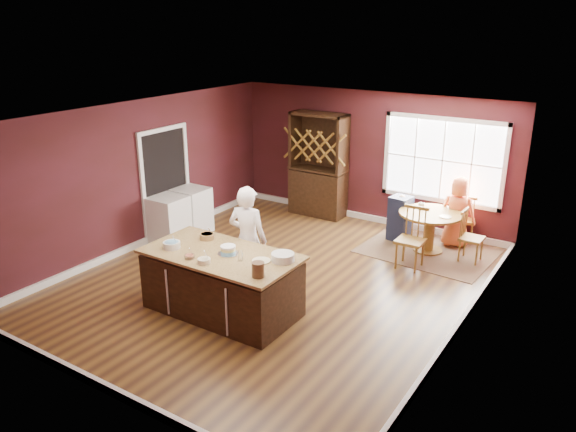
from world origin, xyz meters
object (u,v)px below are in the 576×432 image
(layer_cake, at_px, (228,250))
(toddler, at_px, (399,198))
(baker, at_px, (248,240))
(chair_south, at_px, (411,238))
(washer, at_px, (169,220))
(dining_table, at_px, (430,224))
(hutch, at_px, (318,165))
(chair_north, at_px, (464,218))
(chair_east, at_px, (472,236))
(dryer, at_px, (192,211))
(seated_woman, at_px, (457,212))
(high_chair, at_px, (400,218))
(kitchen_island, at_px, (222,284))

(layer_cake, distance_m, toddler, 4.20)
(baker, bearing_deg, chair_south, -139.41)
(baker, bearing_deg, washer, -27.87)
(dining_table, height_order, layer_cake, layer_cake)
(dining_table, xyz_separation_m, hutch, (-2.74, 0.69, 0.57))
(chair_north, height_order, washer, chair_north)
(chair_north, bearing_deg, chair_east, 97.40)
(dryer, bearing_deg, washer, -90.00)
(layer_cake, bearing_deg, hutch, 103.80)
(seated_woman, distance_m, toddler, 1.10)
(chair_north, bearing_deg, washer, 15.75)
(high_chair, bearing_deg, dining_table, -12.58)
(baker, xyz_separation_m, chair_south, (1.80, 2.18, -0.32))
(kitchen_island, bearing_deg, chair_north, 65.00)
(baker, bearing_deg, kitchen_island, 85.87)
(baker, height_order, chair_east, baker)
(baker, relative_size, layer_cake, 5.69)
(hutch, bearing_deg, toddler, -9.81)
(washer, bearing_deg, baker, -17.96)
(baker, height_order, chair_south, baker)
(chair_south, bearing_deg, hutch, 149.52)
(toddler, bearing_deg, kitchen_island, -103.73)
(dining_table, relative_size, seated_woman, 0.85)
(toddler, bearing_deg, hutch, 170.19)
(chair_south, height_order, hutch, hutch)
(baker, xyz_separation_m, layer_cake, (0.18, -0.71, 0.13))
(chair_north, bearing_deg, toddler, 4.82)
(kitchen_island, bearing_deg, dining_table, 65.06)
(layer_cake, relative_size, chair_east, 0.32)
(layer_cake, distance_m, seated_woman, 4.73)
(dining_table, relative_size, chair_north, 1.17)
(layer_cake, distance_m, washer, 3.09)
(dining_table, xyz_separation_m, chair_east, (0.77, -0.03, -0.06))
(kitchen_island, bearing_deg, high_chair, 74.90)
(dining_table, relative_size, chair_east, 1.20)
(chair_east, bearing_deg, baker, 140.39)
(dining_table, bearing_deg, layer_cake, -113.77)
(chair_east, bearing_deg, layer_cake, 148.15)
(chair_south, relative_size, dryer, 1.19)
(baker, relative_size, toddler, 6.58)
(layer_cake, xyz_separation_m, chair_east, (2.42, 3.72, -0.51))
(layer_cake, height_order, chair_south, chair_south)
(chair_north, bearing_deg, dining_table, 47.34)
(dining_table, xyz_separation_m, baker, (-1.84, -3.05, 0.32))
(kitchen_island, relative_size, toddler, 8.64)
(dining_table, xyz_separation_m, high_chair, (-0.67, 0.25, -0.08))
(hutch, height_order, washer, hutch)
(seated_woman, distance_m, dryer, 5.11)
(dryer, bearing_deg, chair_north, 27.28)
(chair_east, bearing_deg, dining_table, 89.08)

